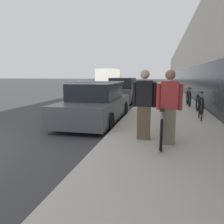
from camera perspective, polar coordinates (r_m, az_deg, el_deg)
sidewalk_slab at (r=24.41m, az=13.76°, el=5.34°), size 3.45×70.00×0.15m
storefront_facade at (r=33.14m, az=25.83°, el=10.99°), size 10.01×70.00×6.26m
tandem_bicycle at (r=5.54m, az=12.81°, el=-3.40°), size 0.52×2.35×0.87m
person_rider at (r=5.17m, az=14.64°, el=1.14°), size 0.58×0.23×1.71m
person_bystander at (r=5.47m, az=8.41°, el=1.87°), size 0.59×0.23×1.73m
bike_rack_hoop at (r=8.51m, az=22.21°, el=1.56°), size 0.05×0.60×0.84m
cruiser_bike_nearest at (r=10.01m, az=21.90°, el=2.00°), size 0.52×1.81×0.95m
cruiser_bike_middle at (r=12.30m, az=19.39°, el=3.49°), size 0.52×1.78×0.98m
parked_sedan_curbside at (r=8.33m, az=-4.14°, el=2.10°), size 1.94×4.65×1.52m
vintage_roadster_curbside at (r=14.50m, az=2.87°, el=5.46°), size 1.75×4.49×1.58m
moving_truck at (r=31.03m, az=-0.72°, el=8.76°), size 2.39×6.54×2.61m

